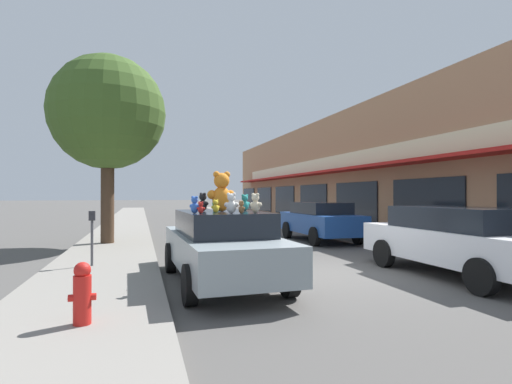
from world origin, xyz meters
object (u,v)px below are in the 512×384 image
at_px(teddy_bear_green, 216,202).
at_px(teddy_bear_yellow, 216,206).
at_px(teddy_bear_white, 231,203).
at_px(parked_car_far_left, 458,239).
at_px(fire_hydrant, 82,293).
at_px(teddy_bear_blue, 195,205).
at_px(street_tree, 108,113).
at_px(teddy_bear_cream, 255,203).
at_px(parking_meter, 92,231).
at_px(teddy_bear_giant, 222,192).
at_px(teddy_bear_black, 203,202).
at_px(teddy_bear_red, 201,208).
at_px(teddy_bear_teal, 245,203).
at_px(teddy_bear_brown, 241,207).
at_px(parked_car_far_center, 320,220).
at_px(plush_art_car, 222,244).

bearing_deg(teddy_bear_green, teddy_bear_yellow, 143.17).
relative_size(teddy_bear_white, parked_car_far_left, 0.08).
xyz_separation_m(parked_car_far_left, fire_hydrant, (-7.36, -1.62, -0.29)).
xyz_separation_m(teddy_bear_blue, street_tree, (-2.02, 7.32, 2.98)).
relative_size(teddy_bear_cream, teddy_bear_yellow, 1.49).
distance_m(street_tree, parking_meter, 5.85).
bearing_deg(parked_car_far_left, teddy_bear_yellow, 176.94).
relative_size(teddy_bear_giant, street_tree, 0.13).
distance_m(teddy_bear_blue, teddy_bear_yellow, 0.46).
bearing_deg(teddy_bear_blue, teddy_bear_black, -62.82).
distance_m(teddy_bear_cream, teddy_bear_yellow, 0.76).
height_order(teddy_bear_red, parked_car_far_left, teddy_bear_red).
relative_size(teddy_bear_teal, teddy_bear_black, 0.92).
bearing_deg(teddy_bear_teal, teddy_bear_green, -66.51).
height_order(teddy_bear_blue, teddy_bear_white, teddy_bear_white).
distance_m(teddy_bear_blue, parked_car_far_left, 5.77).
bearing_deg(parked_car_far_left, teddy_bear_blue, 178.98).
relative_size(teddy_bear_brown, parking_meter, 0.18).
relative_size(parked_car_far_left, parked_car_far_center, 1.09).
bearing_deg(teddy_bear_cream, plush_art_car, -8.45).
relative_size(teddy_bear_cream, parked_car_far_left, 0.08).
bearing_deg(teddy_bear_yellow, teddy_bear_brown, 108.30).
bearing_deg(teddy_bear_red, teddy_bear_yellow, -109.20).
distance_m(teddy_bear_white, parked_car_far_left, 5.14).
distance_m(teddy_bear_brown, street_tree, 8.67).
xyz_separation_m(teddy_bear_teal, parked_car_far_center, (4.56, 5.99, -0.81)).
relative_size(teddy_bear_yellow, parking_meter, 0.20).
bearing_deg(parked_car_far_left, teddy_bear_green, 163.07).
height_order(parked_car_far_left, parking_meter, parked_car_far_left).
xyz_separation_m(teddy_bear_red, parked_car_far_left, (5.62, -0.00, -0.73)).
height_order(teddy_bear_black, fire_hydrant, teddy_bear_black).
height_order(plush_art_car, teddy_bear_brown, teddy_bear_brown).
relative_size(teddy_bear_red, parked_car_far_center, 0.05).
height_order(teddy_bear_teal, parking_meter, teddy_bear_teal).
xyz_separation_m(plush_art_car, teddy_bear_brown, (0.16, -1.02, 0.78)).
distance_m(teddy_bear_red, parked_car_far_left, 5.66).
xyz_separation_m(teddy_bear_green, teddy_bear_white, (-0.02, -1.62, 0.01)).
xyz_separation_m(teddy_bear_white, fire_hydrant, (-2.29, -1.54, -1.10)).
bearing_deg(teddy_bear_white, plush_art_car, -62.54).
height_order(teddy_bear_cream, teddy_bear_black, teddy_bear_black).
relative_size(teddy_bear_cream, parked_car_far_center, 0.09).
distance_m(teddy_bear_brown, fire_hydrant, 3.00).
relative_size(parked_car_far_center, street_tree, 0.67).
xyz_separation_m(teddy_bear_blue, teddy_bear_white, (0.64, -0.18, 0.03)).
height_order(teddy_bear_giant, street_tree, street_tree).
relative_size(teddy_bear_teal, parking_meter, 0.27).
bearing_deg(teddy_bear_teal, teddy_bear_blue, 19.94).
bearing_deg(teddy_bear_red, teddy_bear_brown, -166.86).
bearing_deg(teddy_bear_red, parked_car_far_center, -99.54).
height_order(teddy_bear_brown, fire_hydrant, teddy_bear_brown).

